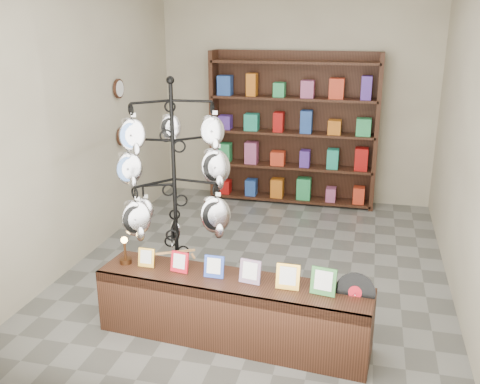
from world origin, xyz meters
name	(u,v)px	position (x,y,z in m)	size (l,w,h in m)	color
ground	(259,265)	(0.00, 0.00, 0.00)	(5.00, 5.00, 0.00)	slate
room_envelope	(261,99)	(0.00, 0.00, 1.85)	(5.00, 5.00, 5.00)	beige
display_tree	(174,179)	(-0.58, -1.01, 1.25)	(1.19, 1.19, 2.16)	black
front_shelf	(232,310)	(0.07, -1.48, 0.29)	(2.34, 0.66, 0.81)	black
back_shelving	(293,134)	(0.00, 2.30, 1.03)	(2.42, 0.36, 2.20)	black
wall_clocks	(120,113)	(-1.97, 0.80, 1.50)	(0.03, 0.24, 0.84)	black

